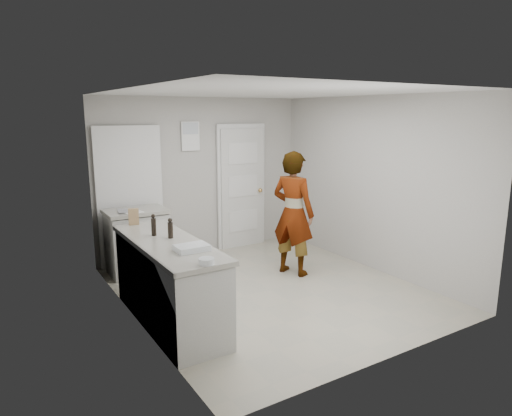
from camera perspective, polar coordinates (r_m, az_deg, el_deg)
ground at (r=6.04m, az=1.80°, el=-10.16°), size 4.00×4.00×0.00m
room_shell at (r=7.34m, az=-7.75°, el=2.04°), size 4.00×4.00×4.00m
main_counter at (r=5.10m, az=-10.79°, el=-9.47°), size 0.64×1.96×0.93m
side_counter at (r=6.73m, az=-14.59°, el=-4.34°), size 0.84×0.61×0.93m
person at (r=6.40m, az=4.66°, el=-0.69°), size 0.64×0.75×1.75m
cake_mix_box at (r=5.72m, az=-15.05°, el=-1.05°), size 0.13×0.08×0.20m
spice_jar at (r=5.57m, az=-12.64°, el=-1.91°), size 0.05×0.05×0.08m
oil_cruet_a at (r=5.02m, az=-10.66°, el=-2.54°), size 0.06×0.06×0.22m
oil_cruet_b at (r=5.16m, az=-12.68°, el=-2.12°), size 0.05×0.05×0.25m
baking_dish at (r=4.56m, az=-8.02°, el=-4.97°), size 0.32×0.23×0.06m
egg_bowl at (r=4.15m, az=-6.20°, el=-6.63°), size 0.14×0.14×0.06m
papers at (r=6.49m, az=-15.34°, el=-0.42°), size 0.28×0.34×0.01m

